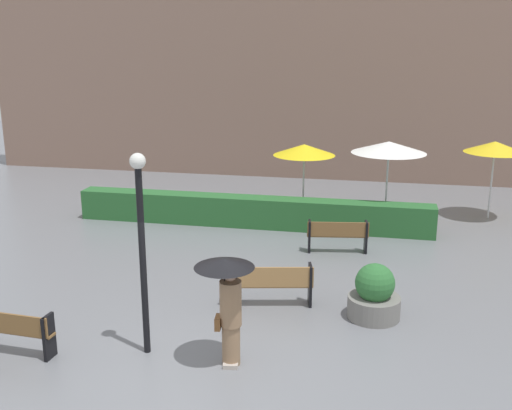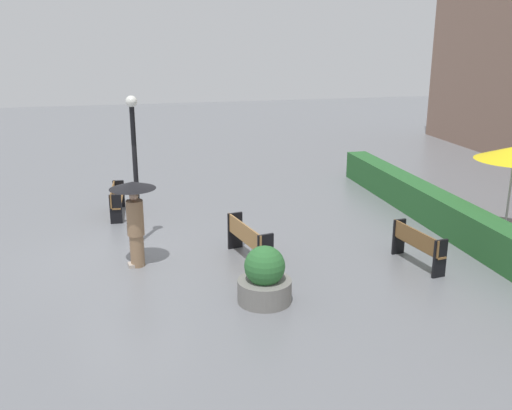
% 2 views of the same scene
% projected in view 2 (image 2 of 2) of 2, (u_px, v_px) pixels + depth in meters
% --- Properties ---
extents(ground_plane, '(60.00, 60.00, 0.00)m').
position_uv_depth(ground_plane, '(126.00, 260.00, 13.79)').
color(ground_plane, slate).
extents(bench_mid_center, '(1.86, 0.74, 0.92)m').
position_uv_depth(bench_mid_center, '(248.00, 239.00, 13.61)').
color(bench_mid_center, '#9E7242').
rests_on(bench_mid_center, ground).
extents(bench_near_left, '(1.73, 0.43, 0.84)m').
position_uv_depth(bench_near_left, '(116.00, 199.00, 16.95)').
color(bench_near_left, brown).
rests_on(bench_near_left, ground).
extents(bench_back_row, '(1.66, 0.56, 0.87)m').
position_uv_depth(bench_back_row, '(417.00, 244.00, 13.33)').
color(bench_back_row, brown).
rests_on(bench_back_row, ground).
extents(pedestrian_with_umbrella, '(1.04, 1.04, 1.98)m').
position_uv_depth(pedestrian_with_umbrella, '(134.00, 210.00, 13.10)').
color(pedestrian_with_umbrella, '#8C6B4C').
rests_on(pedestrian_with_umbrella, ground).
extents(planter_pot, '(1.08, 1.08, 1.17)m').
position_uv_depth(planter_pot, '(265.00, 278.00, 11.55)').
color(planter_pot, slate).
rests_on(planter_pot, ground).
extents(lamp_post, '(0.28, 0.28, 3.70)m').
position_uv_depth(lamp_post, '(135.00, 154.00, 14.30)').
color(lamp_post, black).
rests_on(lamp_post, ground).
extents(hedge_strip, '(10.97, 0.70, 0.92)m').
position_uv_depth(hedge_strip, '(431.00, 206.00, 16.35)').
color(hedge_strip, '#28602D').
rests_on(hedge_strip, ground).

